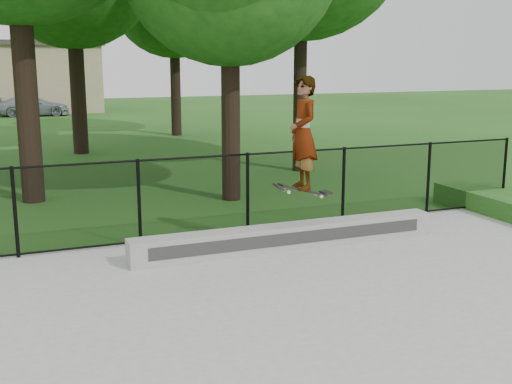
% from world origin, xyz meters
% --- Properties ---
extents(grind_ledge, '(5.45, 0.40, 0.42)m').
position_xyz_m(grind_ledge, '(2.28, 4.70, 0.27)').
color(grind_ledge, '#A8A9A3').
rests_on(grind_ledge, concrete_slab).
extents(car_c, '(3.76, 1.94, 1.14)m').
position_xyz_m(car_c, '(-0.12, 34.40, 0.57)').
color(car_c, gray).
rests_on(car_c, ground).
extents(skater_airborne, '(0.82, 0.70, 2.04)m').
position_xyz_m(skater_airborne, '(2.46, 4.57, 2.01)').
color(skater_airborne, black).
rests_on(skater_airborne, ground).
extents(chainlink_fence, '(16.06, 0.06, 1.50)m').
position_xyz_m(chainlink_fence, '(0.00, 5.90, 0.81)').
color(chainlink_fence, black).
rests_on(chainlink_fence, concrete_slab).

